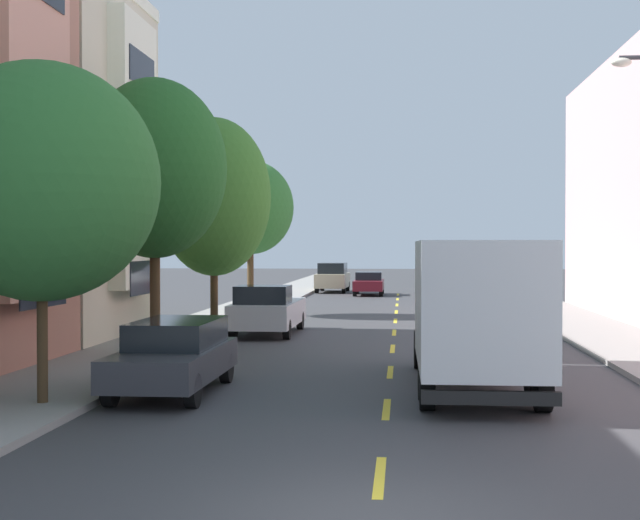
{
  "coord_description": "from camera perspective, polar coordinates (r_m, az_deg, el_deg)",
  "views": [
    {
      "loc": [
        0.3,
        -10.01,
        3.07
      ],
      "look_at": [
        -3.19,
        28.15,
        2.46
      ],
      "focal_mm": 50.94,
      "sensor_mm": 36.0,
      "label": 1
    }
  ],
  "objects": [
    {
      "name": "parked_pickup_silver",
      "position": [
        31.39,
        -3.31,
        -3.19
      ],
      "size": [
        2.04,
        5.32,
        1.73
      ],
      "color": "#B2B5BA",
      "rests_on": "ground_plane"
    },
    {
      "name": "ground_plane",
      "position": [
        40.13,
        4.79,
        -3.48
      ],
      "size": [
        160.0,
        160.0,
        0.0
      ],
      "primitive_type": "plane",
      "color": "#38383A"
    },
    {
      "name": "parked_suv_white",
      "position": [
        65.13,
        8.91,
        -0.93
      ],
      "size": [
        1.99,
        4.82,
        1.93
      ],
      "color": "silver",
      "rests_on": "ground_plane"
    },
    {
      "name": "parked_wagon_charcoal",
      "position": [
        19.22,
        -9.14,
        -5.87
      ],
      "size": [
        1.85,
        4.71,
        1.5
      ],
      "color": "#333338",
      "rests_on": "ground_plane"
    },
    {
      "name": "delivery_box_truck",
      "position": [
        19.64,
        9.61,
        -2.72
      ],
      "size": [
        2.44,
        7.9,
        3.17
      ],
      "color": "white",
      "rests_on": "ground_plane"
    },
    {
      "name": "parked_wagon_orange",
      "position": [
        57.47,
        9.26,
        -1.36
      ],
      "size": [
        1.9,
        4.73,
        1.5
      ],
      "color": "orange",
      "rests_on": "ground_plane"
    },
    {
      "name": "sidewalk_left",
      "position": [
        38.84,
        -5.78,
        -3.52
      ],
      "size": [
        3.2,
        120.0,
        0.14
      ],
      "primitive_type": "cube",
      "color": "gray",
      "rests_on": "ground_plane"
    },
    {
      "name": "parked_suv_champagne",
      "position": [
        59.83,
        0.8,
        -1.09
      ],
      "size": [
        2.04,
        4.84,
        1.93
      ],
      "color": "tan",
      "rests_on": "ground_plane"
    },
    {
      "name": "street_tree_farthest",
      "position": [
        40.12,
        -4.4,
        3.3
      ],
      "size": [
        3.82,
        3.82,
        6.68
      ],
      "color": "#47331E",
      "rests_on": "sidewalk_left"
    },
    {
      "name": "street_tree_second",
      "position": [
        25.07,
        -10.35,
        5.67
      ],
      "size": [
        3.91,
        3.91,
        7.47
      ],
      "color": "#47331E",
      "rests_on": "sidewalk_left"
    },
    {
      "name": "moving_burgundy_sedan",
      "position": [
        56.33,
        3.09,
        -1.45
      ],
      "size": [
        1.8,
        4.5,
        1.43
      ],
      "color": "maroon",
      "rests_on": "ground_plane"
    },
    {
      "name": "street_tree_nearest",
      "position": [
        17.7,
        -17.09,
        4.72
      ],
      "size": [
        4.39,
        4.39,
        6.36
      ],
      "color": "#47331E",
      "rests_on": "sidewalk_left"
    },
    {
      "name": "parked_suv_navy",
      "position": [
        51.21,
        9.87,
        -1.44
      ],
      "size": [
        1.99,
        4.82,
        1.93
      ],
      "color": "navy",
      "rests_on": "ground_plane"
    },
    {
      "name": "street_tree_third",
      "position": [
        32.54,
        -6.68,
        3.96
      ],
      "size": [
        4.05,
        4.05,
        7.49
      ],
      "color": "#47331E",
      "rests_on": "sidewalk_left"
    },
    {
      "name": "lane_centerline_dashes",
      "position": [
        34.65,
        4.72,
        -4.17
      ],
      "size": [
        0.14,
        47.2,
        0.01
      ],
      "color": "yellow",
      "rests_on": "ground_plane"
    },
    {
      "name": "sidewalk_right",
      "position": [
        38.73,
        15.35,
        -3.56
      ],
      "size": [
        3.2,
        120.0,
        0.14
      ],
      "primitive_type": "cube",
      "color": "gray",
      "rests_on": "ground_plane"
    }
  ]
}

